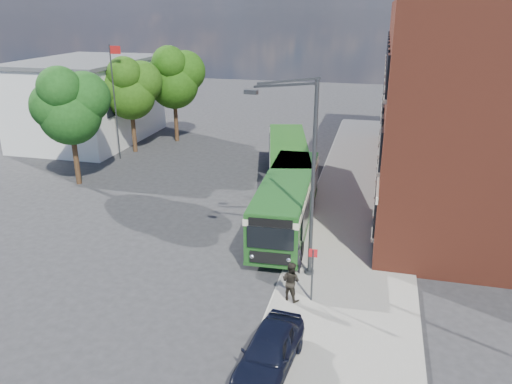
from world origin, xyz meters
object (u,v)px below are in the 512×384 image
(bus_front, at_px, (287,198))
(parked_car, at_px, (269,351))
(bus_rear, at_px, (288,160))
(street_lamp, at_px, (305,178))

(bus_front, height_order, parked_car, bus_front)
(bus_front, xyz_separation_m, bus_rear, (-1.26, 7.16, 0.00))
(parked_car, bearing_deg, bus_rear, 104.56)
(bus_rear, xyz_separation_m, parked_car, (2.86, -18.78, -0.98))
(bus_rear, bearing_deg, street_lamp, -76.48)
(bus_front, distance_m, bus_rear, 7.27)
(street_lamp, xyz_separation_m, bus_front, (-1.64, 4.89, -2.96))
(street_lamp, distance_m, parked_car, 7.80)
(bus_front, xyz_separation_m, parked_car, (1.60, -11.62, -0.98))
(bus_rear, bearing_deg, bus_front, -80.01)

